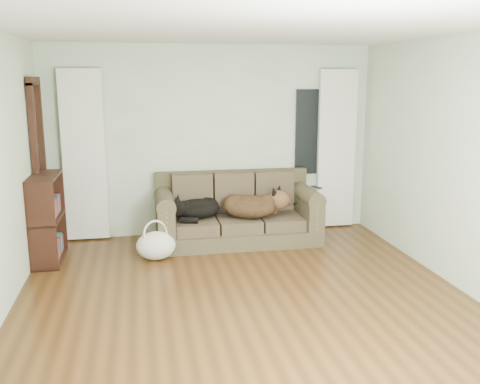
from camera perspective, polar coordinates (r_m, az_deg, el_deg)
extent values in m
plane|color=#3F2610|center=(5.37, 0.71, -11.66)|extent=(5.00, 5.00, 0.00)
plane|color=white|center=(4.93, 0.79, 17.21)|extent=(5.00, 5.00, 0.00)
cube|color=silver|center=(7.42, -3.10, 5.45)|extent=(4.50, 0.04, 2.60)
cube|color=silver|center=(5.86, 22.90, 2.69)|extent=(0.04, 5.00, 2.60)
cube|color=white|center=(7.34, -16.31, 3.72)|extent=(0.55, 0.08, 2.25)
cube|color=white|center=(7.81, 10.24, 4.50)|extent=(0.55, 0.08, 2.25)
cube|color=black|center=(7.71, 7.73, 6.36)|extent=(0.50, 0.03, 1.20)
cube|color=black|center=(7.06, -20.57, 2.29)|extent=(0.07, 0.60, 2.10)
cube|color=#3F3E2A|center=(7.11, -0.29, -1.80)|extent=(2.13, 0.92, 0.87)
ellipsoid|color=black|center=(7.01, -4.83, -1.79)|extent=(0.67, 0.50, 0.26)
ellipsoid|color=black|center=(7.06, 1.35, -1.58)|extent=(0.90, 0.78, 0.33)
cube|color=black|center=(7.18, 8.17, 0.51)|extent=(0.12, 0.20, 0.02)
ellipsoid|color=silver|center=(6.57, -8.96, -5.78)|extent=(0.52, 0.42, 0.35)
cube|color=black|center=(6.77, -19.86, -2.83)|extent=(0.34, 0.85, 1.04)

